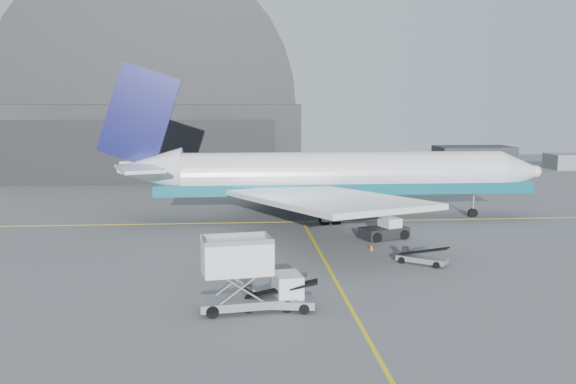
{
  "coord_description": "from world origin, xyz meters",
  "views": [
    {
      "loc": [
        -6.93,
        -45.75,
        12.65
      ],
      "look_at": [
        -2.31,
        10.8,
        4.5
      ],
      "focal_mm": 40.0,
      "sensor_mm": 36.0,
      "label": 1
    }
  ],
  "objects": [
    {
      "name": "airliner",
      "position": [
        2.63,
        21.27,
        4.66
      ],
      "size": [
        47.47,
        46.03,
        16.66
      ],
      "color": "white",
      "rests_on": "ground"
    },
    {
      "name": "traffic_cone",
      "position": [
        4.48,
        6.73,
        0.22
      ],
      "size": [
        0.32,
        0.32,
        0.46
      ],
      "color": "#FF6308",
      "rests_on": "ground"
    },
    {
      "name": "hangar",
      "position": [
        -22.0,
        64.95,
        9.54
      ],
      "size": [
        50.0,
        28.3,
        28.0
      ],
      "color": "black",
      "rests_on": "ground"
    },
    {
      "name": "distant_bldg_b",
      "position": [
        55.0,
        68.0,
        0.0
      ],
      "size": [
        8.0,
        6.0,
        2.8
      ],
      "primitive_type": "cube",
      "color": "slate",
      "rests_on": "ground"
    },
    {
      "name": "ground",
      "position": [
        0.0,
        0.0,
        0.0
      ],
      "size": [
        200.0,
        200.0,
        0.0
      ],
      "primitive_type": "plane",
      "color": "#565659",
      "rests_on": "ground"
    },
    {
      "name": "catering_truck",
      "position": [
        -6.4,
        -8.11,
        2.17
      ],
      "size": [
        6.51,
        3.22,
        4.29
      ],
      "rotation": [
        0.0,
        0.0,
        0.15
      ],
      "color": "slate",
      "rests_on": "ground"
    },
    {
      "name": "taxi_lines",
      "position": [
        0.0,
        12.67,
        0.01
      ],
      "size": [
        80.0,
        42.12,
        0.02
      ],
      "color": "yellow",
      "rests_on": "ground"
    },
    {
      "name": "pushback_tug",
      "position": [
        6.72,
        11.26,
        0.73
      ],
      "size": [
        4.75,
        3.68,
        1.95
      ],
      "rotation": [
        0.0,
        0.0,
        0.36
      ],
      "color": "black",
      "rests_on": "ground"
    },
    {
      "name": "distant_bldg_a",
      "position": [
        38.0,
        72.0,
        0.0
      ],
      "size": [
        14.0,
        8.0,
        4.0
      ],
      "primitive_type": "cube",
      "color": "black",
      "rests_on": "ground"
    },
    {
      "name": "belt_loader_a",
      "position": [
        -4.57,
        -8.18,
        0.58
      ],
      "size": [
        5.01,
        2.29,
        1.87
      ],
      "rotation": [
        0.0,
        0.0,
        -0.15
      ],
      "color": "slate",
      "rests_on": "ground"
    },
    {
      "name": "belt_loader_b",
      "position": [
        7.38,
        1.81,
        0.49
      ],
      "size": [
        3.89,
        3.38,
        1.58
      ],
      "rotation": [
        0.0,
        0.0,
        -0.64
      ],
      "color": "slate",
      "rests_on": "ground"
    }
  ]
}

